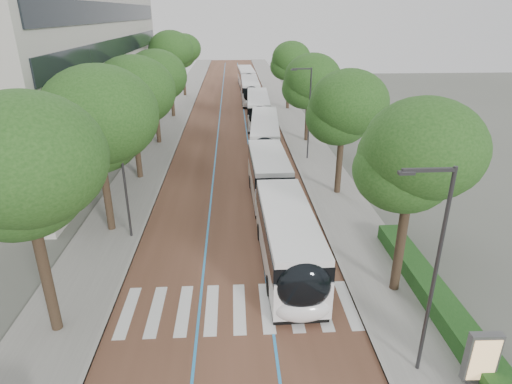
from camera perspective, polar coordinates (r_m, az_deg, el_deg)
ground at (r=19.36m, az=-2.81°, el=-17.08°), size 160.00×160.00×0.00m
road at (r=56.24m, az=-3.21°, el=10.09°), size 11.00×140.00×0.02m
sidewalk_left at (r=56.74m, az=-10.92°, el=9.88°), size 4.00×140.00×0.12m
sidewalk_right at (r=56.71m, az=4.51°, el=10.21°), size 4.00×140.00×0.12m
kerb_left at (r=56.51m, az=-8.98°, el=9.96°), size 0.20×140.00×0.14m
kerb_right at (r=56.49m, az=2.57°, el=10.21°), size 0.20×140.00×0.14m
zebra_crossing at (r=20.12m, az=-2.25°, el=-15.18°), size 10.55×3.60×0.01m
lane_line_left at (r=56.26m, az=-4.86°, el=10.06°), size 0.12×126.00×0.01m
lane_line_right at (r=56.25m, az=-1.55°, el=10.13°), size 0.12×126.00×0.01m
office_building at (r=47.42m, az=-28.36°, el=13.69°), size 18.11×40.00×14.00m
hedge at (r=21.06m, az=23.58°, el=-13.77°), size 1.20×14.00×0.80m
streetlight_near at (r=15.52m, az=22.47°, el=-8.41°), size 1.82×0.20×8.00m
streetlight_far at (r=38.19m, az=6.90°, el=11.23°), size 1.82×0.20×8.00m
lamp_post_left at (r=25.09m, az=-17.25°, el=2.48°), size 0.14×0.14×8.00m
trees_left at (r=38.43m, az=-14.92°, el=13.53°), size 6.44×60.45×9.89m
trees_right at (r=38.47m, az=8.54°, el=13.25°), size 5.60×47.10×8.75m
lead_bus at (r=25.49m, az=3.00°, el=-2.22°), size 2.91×18.45×3.20m
bus_queued_0 at (r=40.24m, az=1.16°, el=7.30°), size 3.35×12.54×3.20m
bus_queued_1 at (r=52.33m, az=0.28°, el=10.97°), size 2.97×12.48×3.20m
bus_queued_2 at (r=65.31m, az=-0.78°, el=13.36°), size 2.60×12.41×3.20m
bus_queued_3 at (r=78.48m, az=-1.28°, el=14.96°), size 2.93×12.47×3.20m
ad_panel at (r=17.66m, az=27.81°, el=-19.18°), size 1.13×0.45×2.34m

